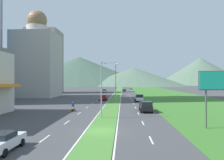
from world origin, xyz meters
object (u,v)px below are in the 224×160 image
object	(u,v)px
car_2	(131,90)
motorcycle_rider	(73,107)
car_4	(104,97)
street_lamp_near	(103,86)
car_1	(124,91)
car_3	(4,141)
billboard_roadside	(222,84)
pickup_truck_0	(139,98)
pickup_truck_1	(146,106)
street_lamp_mid	(115,80)
car_0	(104,91)

from	to	relation	value
car_2	motorcycle_rider	distance (m)	77.11
car_4	street_lamp_near	bearing A→B (deg)	-175.07
car_1	car_3	xyz separation A→B (m)	(-10.27, -94.84, 0.02)
billboard_roadside	pickup_truck_0	xyz separation A→B (m)	(-6.98, 34.25, -4.24)
car_4	pickup_truck_1	size ratio (longest dim) A/B	0.83
car_1	pickup_truck_0	distance (m)	51.71
car_1	car_2	world-z (taller)	car_2
street_lamp_mid	car_0	size ratio (longest dim) A/B	2.42
car_1	pickup_truck_0	world-z (taller)	pickup_truck_0
car_4	street_lamp_mid	bearing A→B (deg)	-153.82
billboard_roadside	car_0	bearing A→B (deg)	103.97
street_lamp_near	car_0	size ratio (longest dim) A/B	1.95
pickup_truck_1	car_0	bearing A→B (deg)	-169.08
street_lamp_near	car_2	distance (m)	83.60
car_3	car_4	size ratio (longest dim) A/B	0.99
street_lamp_near	street_lamp_mid	bearing A→B (deg)	88.12
street_lamp_mid	motorcycle_rider	distance (m)	18.92
pickup_truck_0	pickup_truck_1	bearing A→B (deg)	-0.90
street_lamp_mid	car_0	bearing A→B (deg)	97.68
car_3	car_4	distance (m)	46.95
car_3	pickup_truck_1	xyz separation A→B (m)	(13.61, 22.83, 0.21)
billboard_roadside	car_1	xyz separation A→B (m)	(-10.64, 85.83, -4.47)
car_0	car_2	world-z (taller)	car_2
billboard_roadside	car_2	xyz separation A→B (m)	(-7.04, 89.87, -4.40)
pickup_truck_0	car_4	bearing A→B (deg)	-109.30
car_3	pickup_truck_0	distance (m)	45.45
billboard_roadside	car_2	distance (m)	90.25
street_lamp_mid	motorcycle_rider	world-z (taller)	street_lamp_mid
pickup_truck_1	pickup_truck_0	bearing A→B (deg)	179.10
street_lamp_near	billboard_roadside	size ratio (longest dim) A/B	1.25
car_1	pickup_truck_0	bearing A→B (deg)	4.06
street_lamp_mid	motorcycle_rider	size ratio (longest dim) A/B	5.26
street_lamp_mid	car_1	size ratio (longest dim) A/B	2.61
car_2	billboard_roadside	bearing A→B (deg)	4.48
car_0	street_lamp_mid	bearing A→B (deg)	-172.32
street_lamp_near	car_4	world-z (taller)	street_lamp_near
car_2	pickup_truck_0	distance (m)	55.62
pickup_truck_0	car_2	bearing A→B (deg)	-179.94
car_3	pickup_truck_1	world-z (taller)	pickup_truck_1
street_lamp_mid	billboard_roadside	xyz separation A→B (m)	(13.59, -30.72, -0.76)
car_3	motorcycle_rider	xyz separation A→B (m)	(0.27, 22.98, -0.03)
motorcycle_rider	pickup_truck_0	bearing A→B (deg)	-33.97
car_2	motorcycle_rider	bearing A→B (deg)	-10.16
car_3	pickup_truck_0	bearing A→B (deg)	-17.85
street_lamp_mid	car_1	xyz separation A→B (m)	(2.95, 55.11, -5.23)
car_2	pickup_truck_1	distance (m)	76.05
car_0	pickup_truck_1	bearing A→B (deg)	-169.08
billboard_roadside	car_4	bearing A→B (deg)	114.30
car_0	pickup_truck_1	size ratio (longest dim) A/B	0.81
pickup_truck_0	pickup_truck_1	distance (m)	20.43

